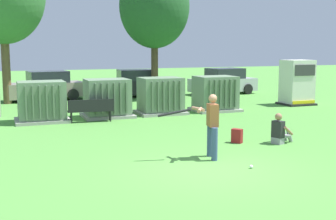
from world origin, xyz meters
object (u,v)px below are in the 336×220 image
(transformer_east, at_px, (215,94))
(parked_car_left_of_center, at_px, (46,87))
(transformer_west, at_px, (42,102))
(batter, at_px, (210,123))
(transformer_mid_west, at_px, (107,99))
(park_bench, at_px, (91,109))
(parked_car_rightmost, at_px, (223,82))
(generator_enclosure, at_px, (297,83))
(transformer_mid_east, at_px, (161,96))
(parked_car_right_of_center, at_px, (135,84))
(backpack, at_px, (237,136))
(seated_spectator, at_px, (280,131))
(sports_ball, at_px, (251,167))

(transformer_east, relative_size, parked_car_left_of_center, 0.48)
(transformer_west, bearing_deg, parked_car_left_of_center, 82.91)
(transformer_east, height_order, batter, batter)
(transformer_mid_west, height_order, parked_car_left_of_center, same)
(park_bench, distance_m, parked_car_rightmost, 12.48)
(park_bench, bearing_deg, parked_car_left_of_center, 96.11)
(parked_car_left_of_center, bearing_deg, generator_enclosure, -29.38)
(transformer_mid_east, relative_size, parked_car_left_of_center, 0.48)
(generator_enclosure, bearing_deg, transformer_west, -176.64)
(batter, distance_m, parked_car_right_of_center, 15.16)
(backpack, bearing_deg, batter, -138.43)
(batter, height_order, parked_car_rightmost, batter)
(seated_spectator, bearing_deg, parked_car_left_of_center, 111.51)
(transformer_east, distance_m, generator_enclosure, 4.95)
(generator_enclosure, height_order, batter, generator_enclosure)
(transformer_east, distance_m, parked_car_right_of_center, 7.22)
(transformer_west, relative_size, sports_ball, 23.33)
(parked_car_rightmost, bearing_deg, transformer_west, -149.96)
(parked_car_rightmost, bearing_deg, transformer_east, -120.66)
(transformer_east, bearing_deg, transformer_mid_east, 178.77)
(seated_spectator, xyz_separation_m, backpack, (-1.20, 0.55, -0.16))
(park_bench, bearing_deg, sports_ball, -73.86)
(sports_ball, xyz_separation_m, seated_spectator, (2.35, 2.20, 0.33))
(transformer_west, bearing_deg, seated_spectator, -46.19)
(transformer_west, distance_m, parked_car_right_of_center, 9.41)
(batter, distance_m, seated_spectator, 3.07)
(transformer_mid_east, height_order, parked_car_right_of_center, same)
(seated_spectator, xyz_separation_m, parked_car_rightmost, (5.18, 13.57, 0.38))
(generator_enclosure, relative_size, seated_spectator, 2.39)
(backpack, bearing_deg, parked_car_left_of_center, 107.86)
(transformer_west, bearing_deg, transformer_east, 1.89)
(generator_enclosure, height_order, parked_car_right_of_center, generator_enclosure)
(transformer_mid_west, xyz_separation_m, transformer_east, (5.12, 0.02, 0.00))
(generator_enclosure, distance_m, seated_spectator, 9.82)
(parked_car_left_of_center, relative_size, parked_car_right_of_center, 1.02)
(transformer_mid_west, bearing_deg, parked_car_rightmost, 35.99)
(transformer_west, distance_m, park_bench, 2.00)
(parked_car_left_of_center, bearing_deg, batter, -79.76)
(generator_enclosure, distance_m, backpack, 10.25)
(parked_car_right_of_center, bearing_deg, sports_ball, -96.46)
(batter, bearing_deg, transformer_mid_east, 79.48)
(batter, bearing_deg, seated_spectator, 18.01)
(seated_spectator, bearing_deg, parked_car_rightmost, 69.11)
(transformer_west, distance_m, parked_car_left_of_center, 7.47)
(backpack, bearing_deg, transformer_east, 68.85)
(transformer_east, relative_size, seated_spectator, 2.18)
(sports_ball, distance_m, parked_car_rightmost, 17.49)
(backpack, distance_m, parked_car_left_of_center, 14.37)
(transformer_west, height_order, parked_car_rightmost, same)
(transformer_west, xyz_separation_m, parked_car_left_of_center, (0.92, 7.41, -0.04))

